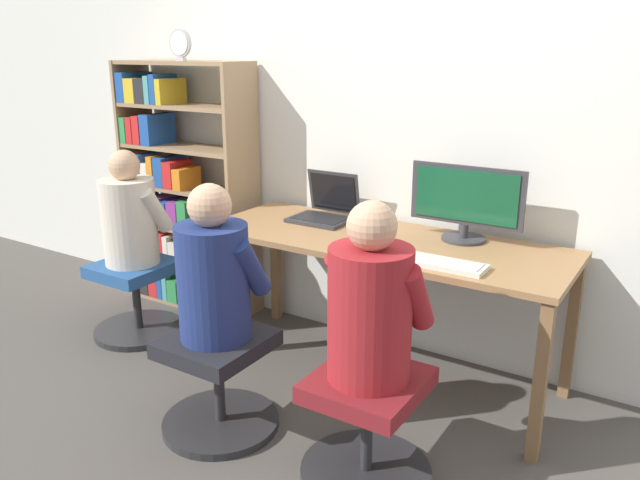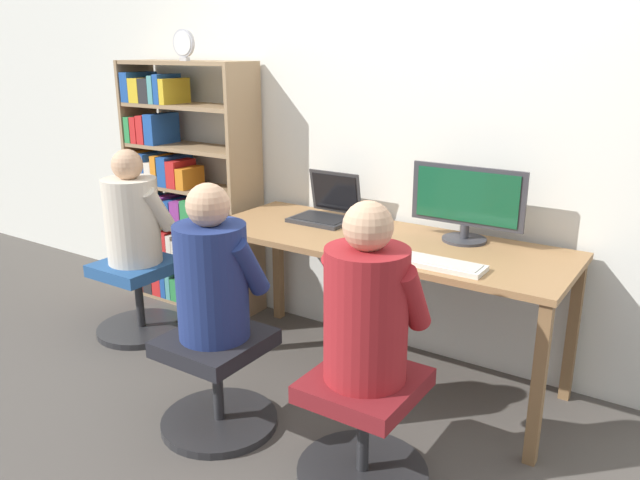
% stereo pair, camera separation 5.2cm
% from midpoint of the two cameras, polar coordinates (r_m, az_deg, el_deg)
% --- Properties ---
extents(ground_plane, '(14.00, 14.00, 0.00)m').
position_cam_midpoint_polar(ground_plane, '(3.10, 1.81, -14.64)').
color(ground_plane, '#4C4742').
extents(wall_back, '(10.00, 0.05, 2.60)m').
position_cam_midpoint_polar(wall_back, '(3.31, 8.70, 11.16)').
color(wall_back, silver).
rests_on(wall_back, ground_plane).
extents(desk, '(1.82, 0.67, 0.74)m').
position_cam_midpoint_polar(desk, '(3.09, 5.13, -1.18)').
color(desk, olive).
rests_on(desk, ground_plane).
extents(desktop_monitor, '(0.56, 0.21, 0.37)m').
position_cam_midpoint_polar(desktop_monitor, '(3.05, 12.72, 3.33)').
color(desktop_monitor, '#333338').
rests_on(desktop_monitor, desk).
extents(laptop, '(0.31, 0.29, 0.25)m').
position_cam_midpoint_polar(laptop, '(3.38, -0.01, 2.73)').
color(laptop, '#2D2D30').
rests_on(laptop, desk).
extents(keyboard, '(0.45, 0.14, 0.03)m').
position_cam_midpoint_polar(keyboard, '(2.72, 9.86, -1.99)').
color(keyboard, silver).
rests_on(keyboard, desk).
extents(computer_mouse_by_keyboard, '(0.07, 0.10, 0.04)m').
position_cam_midpoint_polar(computer_mouse_by_keyboard, '(2.87, 4.45, -0.67)').
color(computer_mouse_by_keyboard, silver).
rests_on(computer_mouse_by_keyboard, desk).
extents(office_chair_left, '(0.52, 0.52, 0.44)m').
position_cam_midpoint_polar(office_chair_left, '(2.53, 3.69, -16.55)').
color(office_chair_left, '#262628').
rests_on(office_chair_left, ground_plane).
extents(office_chair_right, '(0.52, 0.52, 0.44)m').
position_cam_midpoint_polar(office_chair_right, '(2.86, -9.76, -12.51)').
color(office_chair_right, '#262628').
rests_on(office_chair_right, ground_plane).
extents(person_at_monitor, '(0.38, 0.34, 0.69)m').
position_cam_midpoint_polar(person_at_monitor, '(2.29, 4.00, -5.88)').
color(person_at_monitor, maroon).
rests_on(person_at_monitor, office_chair_left).
extents(person_at_laptop, '(0.38, 0.33, 0.67)m').
position_cam_midpoint_polar(person_at_laptop, '(2.65, -10.23, -2.98)').
color(person_at_laptop, navy).
rests_on(person_at_laptop, office_chair_right).
extents(bookshelf, '(0.93, 0.30, 1.56)m').
position_cam_midpoint_polar(bookshelf, '(4.15, -13.66, 4.49)').
color(bookshelf, '#997A56').
rests_on(bookshelf, ground_plane).
extents(desk_clock, '(0.16, 0.03, 0.18)m').
position_cam_midpoint_polar(desk_clock, '(3.85, -13.07, 17.06)').
color(desk_clock, '#B2B2B7').
rests_on(desk_clock, bookshelf).
extents(office_chair_side, '(0.52, 0.52, 0.44)m').
position_cam_midpoint_polar(office_chair_side, '(3.85, -16.81, -4.98)').
color(office_chair_side, '#262628').
rests_on(office_chair_side, ground_plane).
extents(person_near_shelf, '(0.38, 0.33, 0.66)m').
position_cam_midpoint_polar(person_near_shelf, '(3.71, -17.40, 2.14)').
color(person_near_shelf, beige).
rests_on(person_near_shelf, office_chair_side).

